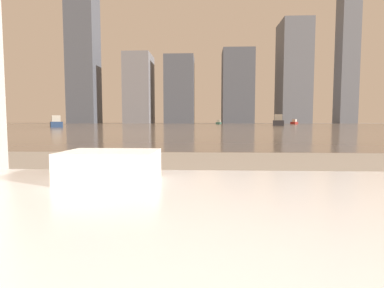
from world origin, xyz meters
The scene contains 12 objects.
towel_stack centered at (-0.02, 0.95, 0.59)m, with size 0.24×0.17×0.08m.
harbor_water centered at (0.00, 62.00, 0.01)m, with size 180.00×110.00×0.01m.
harbor_boat_0 centered at (3.88, 80.77, 0.42)m, with size 1.71×3.30×1.18m.
harbor_boat_3 centered at (-18.47, 37.00, 0.53)m, with size 3.09×4.08×1.47m.
harbor_boat_4 centered at (12.97, 53.00, 0.69)m, with size 2.89×5.45×1.94m.
harbor_boat_5 centered at (24.16, 81.72, 0.48)m, with size 2.84×3.67×1.33m.
skyline_tower_0 centered at (-47.76, 118.00, 37.61)m, with size 10.90×9.78×75.23m.
skyline_tower_1 centered at (-25.79, 118.00, 13.40)m, with size 10.14×13.25×26.81m.
skyline_tower_2 centered at (-9.82, 118.00, 12.95)m, with size 11.22×10.84×25.90m.
skyline_tower_3 centered at (12.71, 118.00, 14.01)m, with size 11.81×11.57×28.02m.
skyline_tower_4 centered at (33.98, 118.00, 19.20)m, with size 10.88×13.53×38.41m.
skyline_tower_5 centered at (53.93, 118.00, 32.54)m, with size 6.62×6.94×65.08m.
Camera 1 is at (0.23, 0.17, 0.71)m, focal length 28.00 mm.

